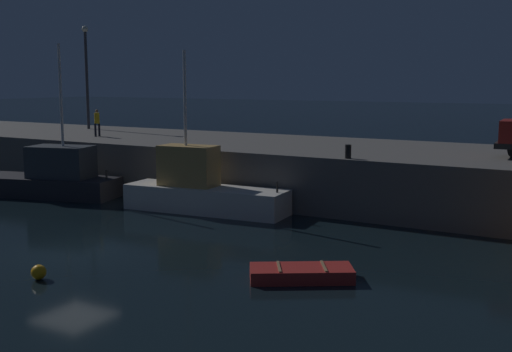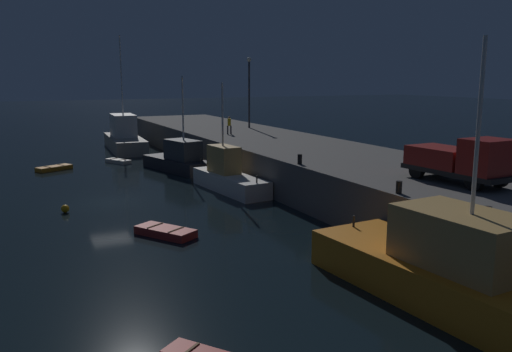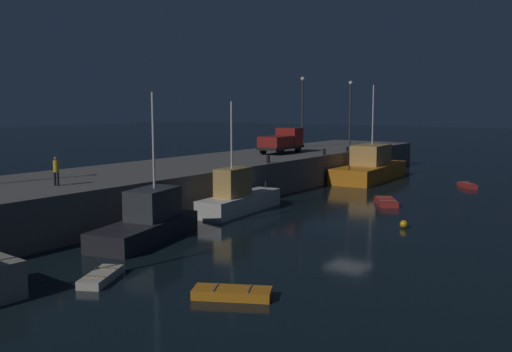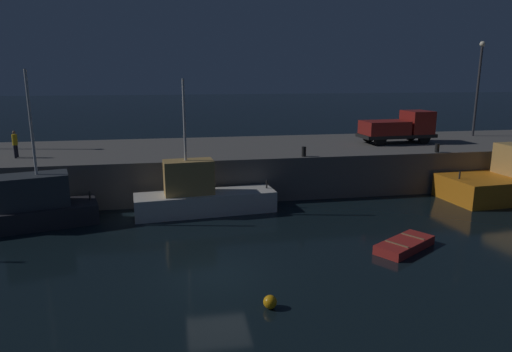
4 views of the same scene
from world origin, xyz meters
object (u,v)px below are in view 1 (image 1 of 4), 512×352
bollard_east (348,152)px  lamp_post_west (86,68)px  mooring_buoy_near (39,272)px  dockworker (97,121)px  fishing_trawler_green (52,178)px  dinghy_red_small (301,273)px  fishing_boat_white (201,190)px

bollard_east → lamp_post_west: bearing=162.6°
mooring_buoy_near → dockworker: dockworker is taller
lamp_post_west → dockworker: (5.04, -4.36, -3.30)m
fishing_trawler_green → dinghy_red_small: (17.98, -6.40, -0.79)m
fishing_boat_white → lamp_post_west: bearing=150.6°
fishing_boat_white → fishing_trawler_green: size_ratio=1.00×
dinghy_red_small → lamp_post_west: 30.44m
fishing_trawler_green → dinghy_red_small: size_ratio=2.40×
dockworker → bollard_east: (17.65, -2.73, -0.64)m
fishing_boat_white → dinghy_red_small: (8.78, -7.13, -0.82)m
lamp_post_west → dockworker: 7.44m
fishing_boat_white → dockworker: fishing_boat_white is taller
bollard_east → fishing_boat_white: bearing=-163.3°
lamp_post_west → bollard_east: (22.69, -7.09, -3.95)m
mooring_buoy_near → lamp_post_west: size_ratio=0.07×
fishing_trawler_green → bollard_east: (15.80, 2.71, 2.04)m
dinghy_red_small → mooring_buoy_near: (-7.14, -4.09, 0.03)m
fishing_trawler_green → lamp_post_west: 13.40m
dinghy_red_small → mooring_buoy_near: 8.23m
dinghy_red_small → bollard_east: 9.79m
fishing_trawler_green → dinghy_red_small: 19.10m
fishing_boat_white → mooring_buoy_near: 11.37m
bollard_east → dockworker: bearing=171.2°
fishing_trawler_green → mooring_buoy_near: fishing_trawler_green is taller
bollard_east → dinghy_red_small: bearing=-76.5°
fishing_boat_white → bollard_east: fishing_boat_white is taller
dockworker → bollard_east: size_ratio=2.71×
dinghy_red_small → bollard_east: bearing=103.5°
dockworker → fishing_boat_white: bearing=-23.1°
fishing_trawler_green → dinghy_red_small: fishing_trawler_green is taller
mooring_buoy_near → fishing_trawler_green: bearing=136.0°
lamp_post_west → dockworker: bearing=-40.9°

